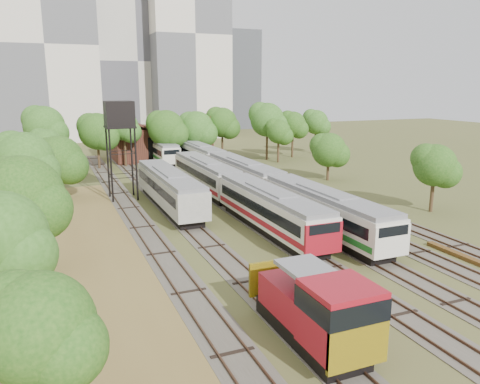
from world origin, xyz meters
name	(u,v)px	position (x,y,z in m)	size (l,w,h in m)	color
ground	(382,282)	(0.00, 0.00, 0.00)	(240.00, 240.00, 0.00)	#475123
dry_grass_patch	(80,278)	(-18.00, 8.00, 0.02)	(14.00, 60.00, 0.04)	brown
tracks	(231,198)	(-0.67, 25.00, 0.04)	(24.60, 80.00, 0.19)	#4C473D
railcar_red_set	(233,190)	(-2.00, 21.05, 1.95)	(2.99, 34.57, 3.70)	black
railcar_green_set	(244,176)	(2.00, 27.52, 1.96)	(3.00, 52.07, 3.72)	black
railcar_rear	(160,150)	(-2.00, 53.86, 1.90)	(2.91, 16.08, 3.59)	black
shunter_locomotive	(320,312)	(-8.00, -5.21, 1.93)	(3.02, 8.10, 3.95)	black
old_grey_coach	(169,188)	(-8.00, 23.66, 2.06)	(3.05, 18.00, 3.78)	black
water_tower	(119,117)	(-11.78, 29.58, 9.08)	(3.11, 3.11, 10.77)	black
rail_pile_far	(476,262)	(8.20, -0.08, 0.14)	(0.55, 8.84, 0.29)	brown
maintenance_shed	(160,141)	(-1.00, 57.98, 2.91)	(16.45, 11.55, 7.58)	#381B14
tree_band_left	(37,178)	(-20.20, 18.22, 5.08)	(8.31, 51.52, 8.55)	#382616
tree_band_far	(185,126)	(1.66, 51.00, 6.06)	(51.58, 9.08, 9.63)	#382616
tree_band_right	(337,147)	(15.60, 28.53, 4.54)	(5.04, 37.82, 7.06)	#382616
tower_left	(44,46)	(-18.00, 95.00, 21.00)	(22.00, 16.00, 42.00)	beige
tower_centre	(131,63)	(2.00, 100.00, 18.00)	(20.00, 18.00, 36.00)	#BAB4A9
tower_right	(186,37)	(14.00, 92.00, 24.00)	(18.00, 16.00, 48.00)	beige
tower_far_right	(235,80)	(34.00, 110.00, 14.00)	(12.00, 12.00, 28.00)	#414449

